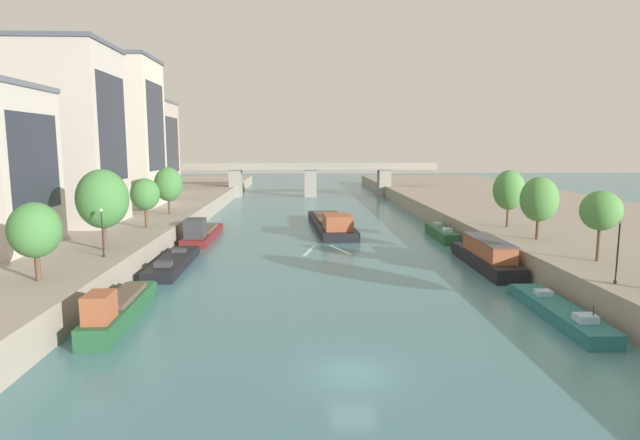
# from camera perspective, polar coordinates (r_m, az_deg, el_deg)

# --- Properties ---
(ground_plane) EXTENTS (400.00, 400.00, 0.00)m
(ground_plane) POSITION_cam_1_polar(r_m,az_deg,el_deg) (28.97, 3.64, -16.42)
(ground_plane) COLOR teal
(quay_left) EXTENTS (36.00, 170.00, 2.54)m
(quay_left) POSITION_cam_1_polar(r_m,az_deg,el_deg) (88.17, -24.14, 0.44)
(quay_left) COLOR gray
(quay_left) RESTS_ON ground
(quay_right) EXTENTS (36.00, 170.00, 2.54)m
(quay_right) POSITION_cam_1_polar(r_m,az_deg,el_deg) (90.46, 22.73, 0.70)
(quay_right) COLOR gray
(quay_right) RESTS_ON ground
(barge_midriver) EXTENTS (6.12, 24.69, 3.07)m
(barge_midriver) POSITION_cam_1_polar(r_m,az_deg,el_deg) (75.03, 1.24, -0.35)
(barge_midriver) COLOR black
(barge_midriver) RESTS_ON ground
(wake_behind_barge) EXTENTS (5.59, 6.06, 0.03)m
(wake_behind_barge) POSITION_cam_1_polar(r_m,az_deg,el_deg) (60.31, 0.54, -3.33)
(wake_behind_barge) COLOR silver
(wake_behind_barge) RESTS_ON ground
(moored_boat_left_midway) EXTENTS (2.38, 12.39, 3.09)m
(moored_boat_left_midway) POSITION_cam_1_polar(r_m,az_deg,el_deg) (38.69, -21.20, -9.04)
(moored_boat_left_midway) COLOR #235633
(moored_boat_left_midway) RESTS_ON ground
(moored_boat_left_lone) EXTENTS (2.87, 13.69, 2.07)m
(moored_boat_left_lone) POSITION_cam_1_polar(r_m,az_deg,el_deg) (53.96, -15.79, -4.48)
(moored_boat_left_lone) COLOR black
(moored_boat_left_lone) RESTS_ON ground
(moored_boat_left_gap_after) EXTENTS (3.17, 14.95, 3.32)m
(moored_boat_left_gap_after) POSITION_cam_1_polar(r_m,az_deg,el_deg) (68.42, -12.83, -1.36)
(moored_boat_left_gap_after) COLOR maroon
(moored_boat_left_gap_after) RESTS_ON ground
(moored_boat_right_midway) EXTENTS (2.46, 12.71, 2.08)m
(moored_boat_right_midway) POSITION_cam_1_polar(r_m,az_deg,el_deg) (40.62, 24.66, -9.08)
(moored_boat_right_midway) COLOR #23666B
(moored_boat_right_midway) RESTS_ON ground
(moored_boat_right_near) EXTENTS (3.00, 14.59, 3.00)m
(moored_boat_right_near) POSITION_cam_1_polar(r_m,az_deg,el_deg) (54.18, 17.76, -3.71)
(moored_boat_right_near) COLOR black
(moored_boat_right_near) RESTS_ON ground
(moored_boat_right_downstream) EXTENTS (2.27, 11.55, 2.44)m
(moored_boat_right_downstream) POSITION_cam_1_polar(r_m,az_deg,el_deg) (69.89, 13.14, -1.38)
(moored_boat_right_downstream) COLOR #235633
(moored_boat_right_downstream) RESTS_ON ground
(tree_left_midway) EXTENTS (3.56, 3.56, 5.59)m
(tree_left_midway) POSITION_cam_1_polar(r_m,az_deg,el_deg) (41.50, -28.81, -1.00)
(tree_left_midway) COLOR brown
(tree_left_midway) RESTS_ON quay_left
(tree_left_second) EXTENTS (4.61, 4.61, 7.40)m
(tree_left_second) POSITION_cam_1_polar(r_m,az_deg,el_deg) (51.06, -22.75, 2.14)
(tree_left_second) COLOR brown
(tree_left_second) RESTS_ON quay_left
(tree_left_end_of_row) EXTENTS (3.34, 3.34, 5.77)m
(tree_left_end_of_row) POSITION_cam_1_polar(r_m,az_deg,el_deg) (63.35, -18.64, 2.68)
(tree_left_end_of_row) COLOR brown
(tree_left_end_of_row) RESTS_ON quay_left
(tree_left_third) EXTENTS (3.87, 3.87, 6.52)m
(tree_left_third) POSITION_cam_1_polar(r_m,az_deg,el_deg) (74.93, -16.30, 3.77)
(tree_left_third) COLOR brown
(tree_left_third) RESTS_ON quay_left
(tree_right_midway) EXTENTS (3.26, 3.26, 5.86)m
(tree_right_midway) POSITION_cam_1_polar(r_m,az_deg,el_deg) (48.40, 28.44, 0.89)
(tree_right_midway) COLOR brown
(tree_right_midway) RESTS_ON quay_right
(tree_right_nearest) EXTENTS (3.73, 3.73, 6.38)m
(tree_right_nearest) POSITION_cam_1_polar(r_m,az_deg,el_deg) (57.02, 22.91, 2.09)
(tree_right_nearest) COLOR brown
(tree_right_nearest) RESTS_ON quay_right
(tree_right_third) EXTENTS (3.61, 3.61, 6.68)m
(tree_right_third) POSITION_cam_1_polar(r_m,az_deg,el_deg) (64.55, 20.02, 3.10)
(tree_right_third) COLOR brown
(tree_right_third) RESTS_ON quay_right
(lamppost_left_bank) EXTENTS (0.28, 0.28, 4.19)m
(lamppost_left_bank) POSITION_cam_1_polar(r_m,az_deg,el_deg) (48.17, -22.78, -1.06)
(lamppost_left_bank) COLOR black
(lamppost_left_bank) RESTS_ON quay_left
(lamppost_right_bank) EXTENTS (0.28, 0.28, 4.49)m
(lamppost_right_bank) POSITION_cam_1_polar(r_m,az_deg,el_deg) (41.28, 29.88, -2.74)
(lamppost_right_bank) COLOR black
(lamppost_right_bank) RESTS_ON quay_right
(building_left_corner) EXTENTS (15.21, 11.89, 21.55)m
(building_left_corner) POSITION_cam_1_polar(r_m,az_deg,el_deg) (70.97, -27.45, 8.31)
(building_left_corner) COLOR #BCB2A8
(building_left_corner) RESTS_ON quay_left
(building_left_tall) EXTENTS (15.50, 12.02, 22.97)m
(building_left_tall) POSITION_cam_1_polar(r_m,az_deg,el_deg) (88.54, -22.28, 8.87)
(building_left_tall) COLOR beige
(building_left_tall) RESTS_ON quay_left
(building_left_middle) EXTENTS (11.53, 13.23, 17.94)m
(building_left_middle) POSITION_cam_1_polar(r_m,az_deg,el_deg) (105.75, -18.88, 7.47)
(building_left_middle) COLOR #B2A38E
(building_left_middle) RESTS_ON quay_left
(bridge_far) EXTENTS (59.06, 4.40, 7.93)m
(bridge_far) POSITION_cam_1_polar(r_m,az_deg,el_deg) (122.67, -1.07, 4.89)
(bridge_far) COLOR gray
(bridge_far) RESTS_ON ground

